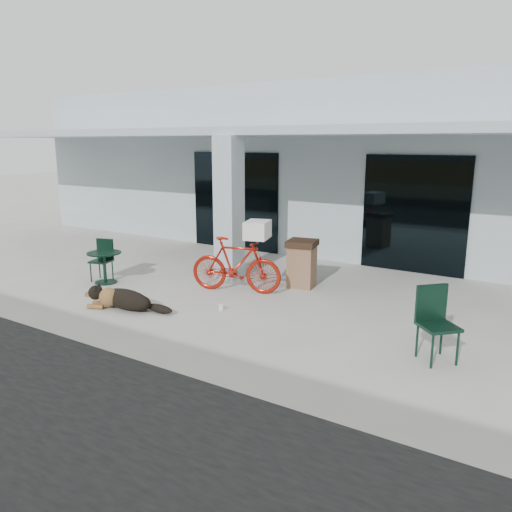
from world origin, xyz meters
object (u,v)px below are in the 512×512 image
Objects in this scene: cafe_chair_far_a at (438,325)px; trash_receptacle at (302,263)px; dog at (126,298)px; bicycle at (236,265)px; cafe_table_near at (105,268)px; cafe_chair_near at (101,260)px.

cafe_chair_far_a reaches higher than trash_receptacle.
trash_receptacle is (2.02, 3.04, 0.28)m from dog.
cafe_table_near is at bearing 92.84° from bicycle.
cafe_chair_far_a reaches higher than cafe_chair_near.
bicycle is at bearing 118.51° from cafe_chair_far_a.
trash_receptacle is at bearing 99.86° from cafe_chair_far_a.
cafe_chair_far_a is at bearing -2.18° from cafe_table_near.
cafe_table_near is (-1.69, 1.02, 0.12)m from dog.
cafe_table_near is 0.80× the size of cafe_chair_near.
cafe_chair_near is at bearing 89.91° from bicycle.
bicycle is 1.45× the size of dog.
cafe_chair_far_a reaches higher than cafe_table_near.
cafe_chair_near is (-0.22, 0.09, 0.11)m from cafe_table_near.
dog is at bearing 142.88° from cafe_chair_far_a.
cafe_chair_near reaches higher than cafe_table_near.
trash_receptacle is at bearing 28.59° from cafe_table_near.
bicycle reaches higher than cafe_table_near.
cafe_chair_near is at bearing 157.34° from cafe_table_near.
dog is 1.30× the size of trash_receptacle.
trash_receptacle is at bearing -58.61° from bicycle.
bicycle is 2.93m from cafe_table_near.
cafe_chair_far_a is at bearing -18.47° from cafe_chair_near.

